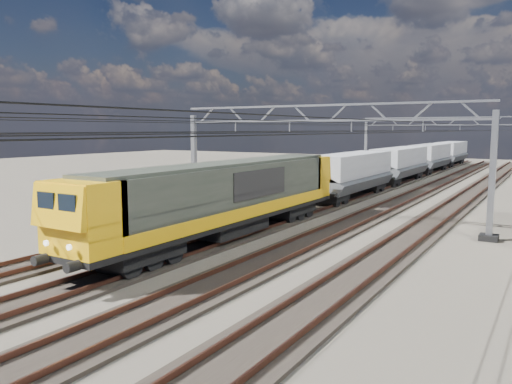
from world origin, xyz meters
The scene contains 13 objects.
ground centered at (0.00, 0.00, 0.00)m, with size 160.00×160.00×0.00m, color black.
track_outer_west centered at (-6.00, 0.00, 0.07)m, with size 2.60×140.00×0.30m.
track_loco centered at (-2.00, 0.00, 0.07)m, with size 2.60×140.00×0.30m.
track_inner_east centered at (2.00, 0.00, 0.07)m, with size 2.60×140.00×0.30m.
track_outer_east centered at (6.00, 0.00, 0.07)m, with size 2.60×140.00×0.30m.
catenary_gantry_mid centered at (0.00, 4.00, 3.91)m, with size 19.90×0.90×7.11m.
catenary_gantry_far centered at (0.00, 40.00, 3.91)m, with size 19.90×0.90×7.11m.
overhead_wires centered at (0.00, 8.00, 5.75)m, with size 12.03×140.00×0.53m.
locomotive centered at (-2.00, -2.70, 2.33)m, with size 2.76×21.10×3.62m.
hopper_wagon_lead centered at (-2.00, 15.00, 2.23)m, with size 3.38×13.00×3.25m.
hopper_wagon_mid centered at (-2.00, 29.20, 2.23)m, with size 3.38×13.00×3.25m.
hopper_wagon_third centered at (-2.00, 43.40, 2.23)m, with size 3.38×13.00×3.25m.
hopper_wagon_fourth centered at (-2.00, 57.60, 2.23)m, with size 3.38×13.00×3.25m.
Camera 1 is at (12.33, -23.49, 5.65)m, focal length 35.00 mm.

